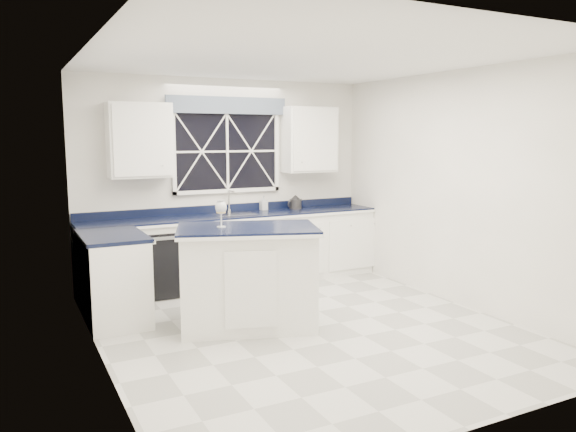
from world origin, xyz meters
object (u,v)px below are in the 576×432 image
dishwasher (153,262)px  faucet (230,201)px  wine_glass (221,208)px  island (248,277)px  soap_bottle (264,203)px  kettle (295,202)px

dishwasher → faucet: bearing=10.0°
faucet → wine_glass: 1.86m
wine_glass → island: bearing=-22.5°
dishwasher → soap_bottle: size_ratio=4.19×
island → kettle: kettle is taller
dishwasher → faucet: (1.10, 0.19, 0.69)m
dishwasher → soap_bottle: 1.74m
faucet → soap_bottle: bearing=2.9°
faucet → kettle: 0.96m
wine_glass → dishwasher: bearing=103.2°
wine_glass → faucet: bearing=66.2°
dishwasher → wine_glass: 1.75m
island → soap_bottle: (1.02, 1.82, 0.51)m
island → kettle: size_ratio=5.89×
island → kettle: (1.46, 1.72, 0.51)m
dishwasher → kettle: kettle is taller
dishwasher → soap_bottle: (1.61, 0.22, 0.63)m
soap_bottle → kettle: bearing=-13.1°
dishwasher → wine_glass: size_ratio=2.99×
dishwasher → island: (0.59, -1.60, 0.11)m
dishwasher → soap_bottle: soap_bottle is taller
island → wine_glass: bearing=176.4°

